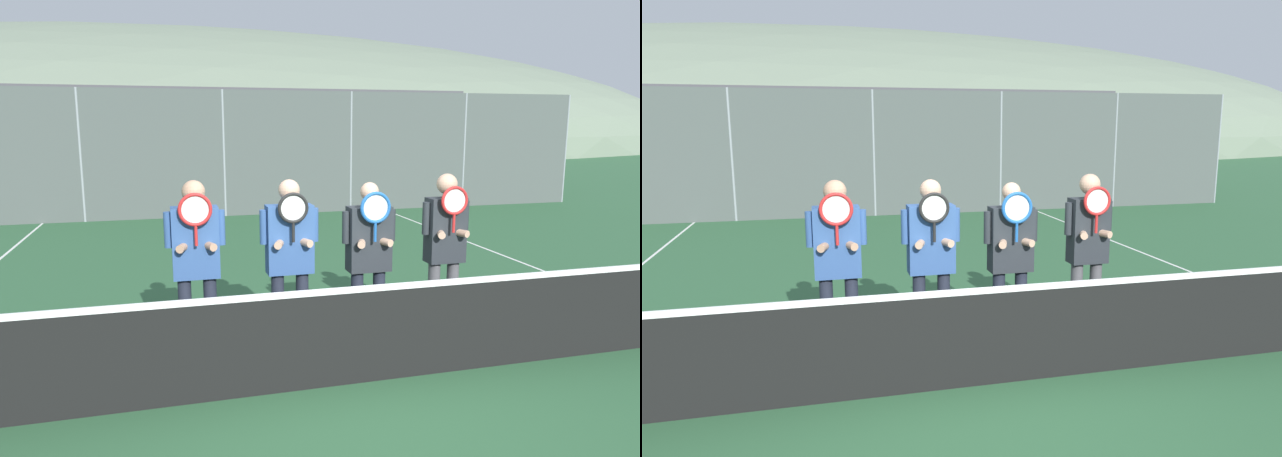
% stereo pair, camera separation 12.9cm
% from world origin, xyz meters
% --- Properties ---
extents(ground_plane, '(120.00, 120.00, 0.00)m').
position_xyz_m(ground_plane, '(0.00, 0.00, 0.00)').
color(ground_plane, '#2D5B38').
extents(hill_distant, '(114.87, 63.81, 22.34)m').
position_xyz_m(hill_distant, '(0.00, 57.36, 0.00)').
color(hill_distant, slate).
rests_on(hill_distant, ground_plane).
extents(clubhouse_building, '(21.29, 5.50, 3.53)m').
position_xyz_m(clubhouse_building, '(-1.61, 17.01, 1.79)').
color(clubhouse_building, tan).
rests_on(clubhouse_building, ground_plane).
extents(fence_back, '(20.62, 0.06, 3.22)m').
position_xyz_m(fence_back, '(0.00, 10.16, 1.61)').
color(fence_back, gray).
rests_on(fence_back, ground_plane).
extents(tennis_net, '(11.80, 0.09, 1.03)m').
position_xyz_m(tennis_net, '(0.00, 0.00, 0.48)').
color(tennis_net, gray).
rests_on(tennis_net, ground_plane).
extents(court_line_right_sideline, '(0.05, 16.00, 0.01)m').
position_xyz_m(court_line_right_sideline, '(4.39, 3.00, 0.00)').
color(court_line_right_sideline, white).
rests_on(court_line_right_sideline, ground_plane).
extents(player_leftmost, '(0.58, 0.34, 1.84)m').
position_xyz_m(player_leftmost, '(-1.25, 0.86, 1.10)').
color(player_leftmost, '#232838').
rests_on(player_leftmost, ground_plane).
extents(player_center_left, '(0.60, 0.34, 1.82)m').
position_xyz_m(player_center_left, '(-0.32, 0.82, 1.08)').
color(player_center_left, '#232838').
rests_on(player_center_left, ground_plane).
extents(player_center_right, '(0.58, 0.34, 1.78)m').
position_xyz_m(player_center_right, '(0.51, 0.77, 1.04)').
color(player_center_right, '#232838').
rests_on(player_center_right, ground_plane).
extents(player_rightmost, '(0.54, 0.34, 1.84)m').
position_xyz_m(player_rightmost, '(1.39, 0.80, 1.09)').
color(player_rightmost, '#56565B').
rests_on(player_rightmost, ground_plane).
extents(car_left_of_center, '(4.21, 2.03, 1.75)m').
position_xyz_m(car_left_of_center, '(-2.04, 13.17, 0.90)').
color(car_left_of_center, '#285638').
rests_on(car_left_of_center, ground_plane).
extents(car_center, '(4.76, 1.96, 1.84)m').
position_xyz_m(car_center, '(2.86, 12.96, 0.94)').
color(car_center, silver).
rests_on(car_center, ground_plane).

